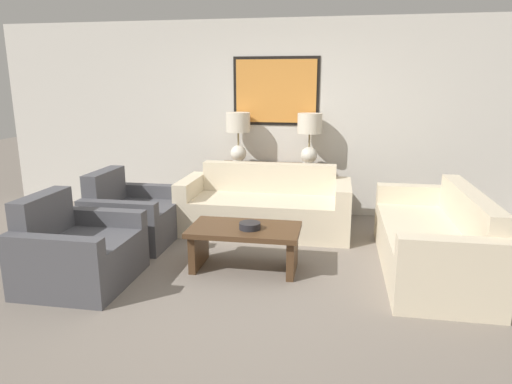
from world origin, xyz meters
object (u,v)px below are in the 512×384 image
(console_table, at_px, (273,190))
(armchair_near_back_wall, at_px, (132,218))
(table_lamp_left, at_px, (238,132))
(couch_by_back_wall, at_px, (265,209))
(decorative_bowl, at_px, (250,226))
(couch_by_side, at_px, (433,242))
(armchair_near_camera, at_px, (78,253))
(table_lamp_right, at_px, (310,133))
(coffee_table, at_px, (245,239))

(console_table, bearing_deg, armchair_near_back_wall, -137.64)
(table_lamp_left, distance_m, couch_by_back_wall, 1.21)
(decorative_bowl, relative_size, armchair_near_back_wall, 0.21)
(couch_by_back_wall, height_order, armchair_near_back_wall, armchair_near_back_wall)
(couch_by_side, relative_size, armchair_near_camera, 2.11)
(decorative_bowl, xyz_separation_m, armchair_near_camera, (-1.52, -0.53, -0.18))
(table_lamp_left, bearing_deg, armchair_near_camera, -111.55)
(decorative_bowl, bearing_deg, couch_by_side, 11.11)
(table_lamp_right, height_order, decorative_bowl, table_lamp_right)
(table_lamp_right, height_order, couch_by_back_wall, table_lamp_right)
(armchair_near_back_wall, bearing_deg, console_table, 42.36)
(coffee_table, xyz_separation_m, armchair_near_back_wall, (-1.45, 0.58, -0.03))
(decorative_bowl, distance_m, armchair_near_back_wall, 1.65)
(coffee_table, relative_size, armchair_near_back_wall, 1.10)
(couch_by_side, bearing_deg, decorative_bowl, -168.89)
(console_table, bearing_deg, table_lamp_left, 180.00)
(table_lamp_left, distance_m, couch_by_side, 2.94)
(couch_by_back_wall, relative_size, decorative_bowl, 9.95)
(decorative_bowl, bearing_deg, couch_by_back_wall, 92.19)
(table_lamp_left, xyz_separation_m, decorative_bowl, (0.53, -1.96, -0.70))
(decorative_bowl, bearing_deg, coffee_table, 142.93)
(couch_by_side, bearing_deg, coffee_table, -170.66)
(table_lamp_left, xyz_separation_m, couch_by_back_wall, (0.48, -0.69, -0.87))
(decorative_bowl, relative_size, armchair_near_camera, 0.21)
(couch_by_side, bearing_deg, table_lamp_right, 129.63)
(console_table, height_order, table_lamp_left, table_lamp_left)
(console_table, xyz_separation_m, armchair_near_camera, (-1.47, -2.49, -0.08))
(armchair_near_back_wall, bearing_deg, decorative_bowl, -22.32)
(table_lamp_left, relative_size, table_lamp_right, 1.00)
(table_lamp_right, xyz_separation_m, coffee_table, (-0.50, -1.91, -0.85))
(couch_by_side, distance_m, coffee_table, 1.86)
(table_lamp_left, distance_m, decorative_bowl, 2.15)
(console_table, distance_m, armchair_near_camera, 2.89)
(table_lamp_right, relative_size, armchair_near_back_wall, 0.71)
(console_table, distance_m, table_lamp_right, 0.93)
(table_lamp_left, height_order, couch_by_side, table_lamp_left)
(console_table, bearing_deg, armchair_near_camera, -120.51)
(table_lamp_left, relative_size, couch_by_back_wall, 0.33)
(coffee_table, relative_size, armchair_near_camera, 1.10)
(table_lamp_right, distance_m, coffee_table, 2.15)
(table_lamp_left, xyz_separation_m, couch_by_side, (2.30, -1.61, -0.87))
(coffee_table, bearing_deg, table_lamp_left, 103.84)
(couch_by_back_wall, relative_size, armchair_near_back_wall, 2.11)
(table_lamp_right, distance_m, couch_by_back_wall, 1.21)
(armchair_near_camera, bearing_deg, couch_by_back_wall, 50.82)
(table_lamp_right, xyz_separation_m, couch_by_back_wall, (-0.48, -0.69, -0.87))
(console_table, height_order, table_lamp_right, table_lamp_right)
(table_lamp_right, distance_m, armchair_near_camera, 3.28)
(table_lamp_right, bearing_deg, armchair_near_back_wall, -145.56)
(armchair_near_back_wall, xyz_separation_m, armchair_near_camera, (0.00, -1.15, 0.00))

